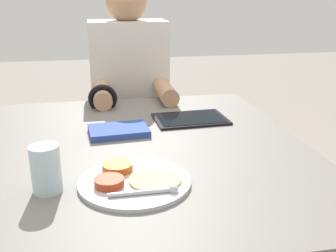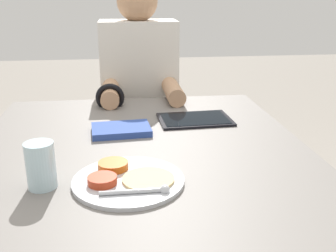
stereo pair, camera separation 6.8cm
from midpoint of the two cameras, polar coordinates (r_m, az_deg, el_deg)
name	(u,v)px [view 1 (the left image)]	position (r m, az deg, el deg)	size (l,w,h in m)	color
thali_tray	(133,180)	(0.92, -7.21, -7.85)	(0.26, 0.26, 0.03)	#B7BABF
red_notebook	(119,131)	(1.24, -8.75, -0.76)	(0.19, 0.14, 0.02)	silver
tablet_device	(190,119)	(1.35, 1.82, 1.03)	(0.25, 0.18, 0.01)	black
person_diner	(131,124)	(1.84, -6.52, 0.31)	(0.35, 0.45, 1.20)	black
drinking_glass	(46,169)	(0.91, -19.36, -5.91)	(0.07, 0.07, 0.11)	silver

